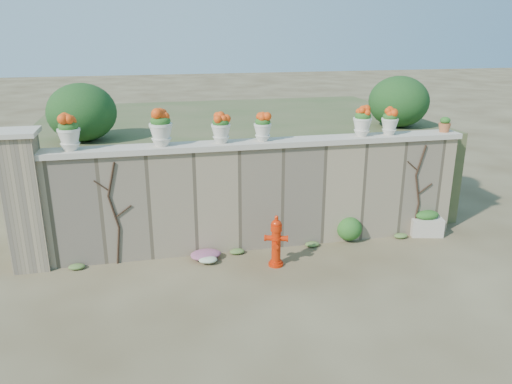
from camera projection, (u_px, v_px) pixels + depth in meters
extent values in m
plane|color=#4C3D26|center=(284.00, 289.00, 8.19)|extent=(80.00, 80.00, 0.00)
cube|color=gray|center=(259.00, 197.00, 9.54)|extent=(8.00, 0.40, 2.00)
cube|color=beige|center=(259.00, 144.00, 9.21)|extent=(8.10, 0.52, 0.10)
cube|color=gray|center=(26.00, 203.00, 8.62)|extent=(0.60, 0.60, 2.40)
cube|color=beige|center=(15.00, 133.00, 8.23)|extent=(0.72, 0.72, 0.08)
cube|color=#384C23|center=(231.00, 157.00, 12.51)|extent=(9.00, 6.00, 2.00)
ellipsoid|color=#143814|center=(82.00, 112.00, 9.50)|extent=(1.30, 1.30, 1.10)
ellipsoid|color=#143814|center=(399.00, 102.00, 10.87)|extent=(1.30, 1.30, 1.10)
cylinder|color=black|center=(118.00, 246.00, 8.99)|extent=(0.12, 0.04, 0.70)
cylinder|color=black|center=(114.00, 212.00, 8.78)|extent=(0.17, 0.04, 0.61)
cylinder|color=black|center=(111.00, 179.00, 8.59)|extent=(0.18, 0.04, 0.61)
cylinder|color=black|center=(123.00, 211.00, 8.81)|extent=(0.30, 0.02, 0.22)
cylinder|color=black|center=(101.00, 186.00, 8.59)|extent=(0.25, 0.02, 0.21)
cylinder|color=black|center=(415.00, 219.00, 10.22)|extent=(0.12, 0.04, 0.70)
cylinder|color=black|center=(417.00, 189.00, 10.01)|extent=(0.17, 0.04, 0.61)
cylinder|color=black|center=(421.00, 160.00, 9.82)|extent=(0.18, 0.04, 0.61)
cylinder|color=black|center=(425.00, 189.00, 10.04)|extent=(0.30, 0.02, 0.22)
cylinder|color=black|center=(412.00, 166.00, 9.81)|extent=(0.25, 0.02, 0.21)
cylinder|color=red|center=(276.00, 264.00, 9.02)|extent=(0.27, 0.27, 0.05)
cylinder|color=red|center=(276.00, 246.00, 8.90)|extent=(0.16, 0.16, 0.60)
cylinder|color=red|center=(276.00, 238.00, 8.86)|extent=(0.20, 0.20, 0.04)
cylinder|color=red|center=(276.00, 228.00, 8.79)|extent=(0.20, 0.20, 0.12)
ellipsoid|color=red|center=(276.00, 223.00, 8.76)|extent=(0.18, 0.18, 0.13)
cylinder|color=red|center=(276.00, 219.00, 8.74)|extent=(0.07, 0.07, 0.10)
cylinder|color=red|center=(269.00, 238.00, 8.87)|extent=(0.16, 0.13, 0.10)
cylinder|color=red|center=(284.00, 239.00, 8.85)|extent=(0.16, 0.13, 0.10)
cylinder|color=red|center=(276.00, 246.00, 8.79)|extent=(0.11, 0.12, 0.09)
cube|color=beige|center=(426.00, 226.00, 10.29)|extent=(0.71, 0.51, 0.37)
ellipsoid|color=#1E5119|center=(427.00, 215.00, 10.21)|extent=(0.55, 0.41, 0.19)
ellipsoid|color=#1E5119|center=(352.00, 228.00, 9.91)|extent=(0.64, 0.58, 0.61)
ellipsoid|color=#CB289C|center=(211.00, 254.00, 9.21)|extent=(0.84, 0.56, 0.23)
ellipsoid|color=white|center=(210.00, 259.00, 9.04)|extent=(0.54, 0.43, 0.20)
ellipsoid|color=#1E5119|center=(68.00, 126.00, 8.38)|extent=(0.33, 0.33, 0.20)
ellipsoid|color=#DD410D|center=(67.00, 121.00, 8.35)|extent=(0.29, 0.29, 0.21)
ellipsoid|color=#1E5119|center=(160.00, 121.00, 8.69)|extent=(0.35, 0.35, 0.21)
ellipsoid|color=#DD410D|center=(160.00, 116.00, 8.66)|extent=(0.31, 0.31, 0.22)
ellipsoid|color=#1E5119|center=(221.00, 122.00, 8.93)|extent=(0.30, 0.30, 0.18)
ellipsoid|color=#DD410D|center=(221.00, 118.00, 8.90)|extent=(0.26, 0.26, 0.19)
ellipsoid|color=#1E5119|center=(263.00, 122.00, 9.10)|extent=(0.28, 0.28, 0.17)
ellipsoid|color=#DD410D|center=(263.00, 118.00, 9.07)|extent=(0.25, 0.25, 0.18)
ellipsoid|color=#1E5119|center=(363.00, 116.00, 9.49)|extent=(0.31, 0.31, 0.19)
ellipsoid|color=#DD410D|center=(363.00, 112.00, 9.47)|extent=(0.27, 0.27, 0.19)
ellipsoid|color=#1E5119|center=(390.00, 117.00, 9.62)|extent=(0.28, 0.28, 0.17)
ellipsoid|color=#DD410D|center=(391.00, 113.00, 9.60)|extent=(0.25, 0.25, 0.18)
ellipsoid|color=#1E5119|center=(445.00, 121.00, 9.92)|extent=(0.20, 0.20, 0.14)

